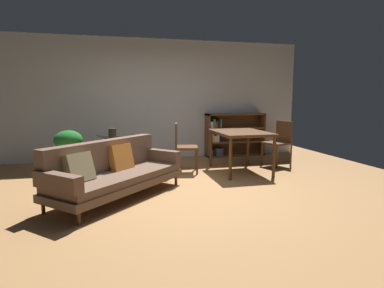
{
  "coord_description": "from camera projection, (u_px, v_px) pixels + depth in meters",
  "views": [
    {
      "loc": [
        -0.99,
        -4.62,
        1.37
      ],
      "look_at": [
        0.22,
        0.37,
        0.63
      ],
      "focal_mm": 29.6,
      "sensor_mm": 36.0,
      "label": 1
    }
  ],
  "objects": [
    {
      "name": "fabric_couch",
      "position": [
        113.0,
        171.0,
        4.42
      ],
      "size": [
        1.99,
        2.0,
        0.78
      ],
      "color": "#56351E",
      "rests_on": "ground_plane"
    },
    {
      "name": "ground_plane",
      "position": [
        184.0,
        189.0,
        4.87
      ],
      "size": [
        8.16,
        8.16,
        0.0
      ],
      "primitive_type": "plane",
      "color": "#9E7042"
    },
    {
      "name": "open_laptop",
      "position": [
        111.0,
        137.0,
        6.05
      ],
      "size": [
        0.51,
        0.41,
        0.07
      ],
      "color": "#333338",
      "rests_on": "media_console"
    },
    {
      "name": "back_wall_panel",
      "position": [
        159.0,
        100.0,
        7.27
      ],
      "size": [
        6.8,
        0.1,
        2.7
      ],
      "primitive_type": "cube",
      "color": "silver",
      "rests_on": "ground_plane"
    },
    {
      "name": "media_console",
      "position": [
        115.0,
        155.0,
        6.01
      ],
      "size": [
        0.39,
        1.01,
        0.61
      ],
      "color": "olive",
      "rests_on": "ground_plane"
    },
    {
      "name": "desk_speaker",
      "position": [
        113.0,
        135.0,
        5.7
      ],
      "size": [
        0.14,
        0.14,
        0.23
      ],
      "color": "#2D2823",
      "rests_on": "media_console"
    },
    {
      "name": "dining_table",
      "position": [
        240.0,
        135.0,
        5.92
      ],
      "size": [
        0.91,
        1.22,
        0.77
      ],
      "color": "#56351E",
      "rests_on": "ground_plane"
    },
    {
      "name": "dining_chair_far",
      "position": [
        279.0,
        140.0,
        6.53
      ],
      "size": [
        0.57,
        0.57,
        0.91
      ],
      "color": "#56351E",
      "rests_on": "ground_plane"
    },
    {
      "name": "dining_chair_near",
      "position": [
        182.0,
        144.0,
        5.9
      ],
      "size": [
        0.5,
        0.51,
        0.92
      ],
      "color": "#56351E",
      "rests_on": "ground_plane"
    },
    {
      "name": "potted_floor_plant",
      "position": [
        68.0,
        144.0,
        5.69
      ],
      "size": [
        0.51,
        0.5,
        0.81
      ],
      "color": "brown",
      "rests_on": "ground_plane"
    },
    {
      "name": "bookshelf",
      "position": [
        231.0,
        135.0,
        7.61
      ],
      "size": [
        1.43,
        0.35,
        1.02
      ],
      "color": "brown",
      "rests_on": "ground_plane"
    }
  ]
}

